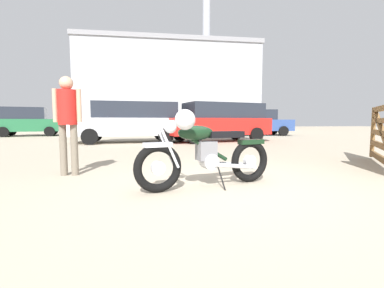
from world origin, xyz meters
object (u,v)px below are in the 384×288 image
at_px(vintage_motorcycle, 205,152).
at_px(red_hatchback_near, 28,121).
at_px(white_estate_far, 224,121).
at_px(bystander, 67,115).
at_px(pale_sedan_back, 220,121).
at_px(dark_sedan_left, 131,121).
at_px(silver_sedan_mid, 258,123).

distance_m(vintage_motorcycle, red_hatchback_near, 16.61).
height_order(vintage_motorcycle, white_estate_far, white_estate_far).
bearing_deg(white_estate_far, vintage_motorcycle, -101.85).
bearing_deg(red_hatchback_near, white_estate_far, -2.81).
xyz_separation_m(bystander, pale_sedan_back, (4.71, 6.88, -0.08)).
distance_m(vintage_motorcycle, pale_sedan_back, 8.55).
distance_m(dark_sedan_left, white_estate_far, 10.58).
bearing_deg(vintage_motorcycle, silver_sedan_mid, -131.53).
height_order(red_hatchback_near, white_estate_far, same).
bearing_deg(pale_sedan_back, silver_sedan_mid, -142.20).
height_order(silver_sedan_mid, red_hatchback_near, red_hatchback_near).
xyz_separation_m(pale_sedan_back, white_estate_far, (2.86, 8.30, -0.02)).
relative_size(vintage_motorcycle, bystander, 1.23).
distance_m(bystander, white_estate_far, 16.96).
height_order(vintage_motorcycle, bystander, bystander).
bearing_deg(white_estate_far, dark_sedan_left, -123.40).
distance_m(silver_sedan_mid, red_hatchback_near, 14.66).
xyz_separation_m(dark_sedan_left, white_estate_far, (6.81, 8.09, -0.02)).
xyz_separation_m(pale_sedan_back, red_hatchback_near, (-10.51, 6.50, -0.02)).
bearing_deg(pale_sedan_back, bystander, 44.34).
bearing_deg(white_estate_far, silver_sedan_mid, -65.49).
height_order(bystander, silver_sedan_mid, silver_sedan_mid).
height_order(pale_sedan_back, silver_sedan_mid, pale_sedan_back).
distance_m(pale_sedan_back, white_estate_far, 8.78).
height_order(vintage_motorcycle, dark_sedan_left, dark_sedan_left).
bearing_deg(bystander, silver_sedan_mid, -32.91).
height_order(bystander, red_hatchback_near, red_hatchback_near).
height_order(vintage_motorcycle, pale_sedan_back, pale_sedan_back).
xyz_separation_m(silver_sedan_mid, dark_sedan_left, (-7.98, -4.45, 0.10)).
relative_size(vintage_motorcycle, silver_sedan_mid, 0.47).
bearing_deg(silver_sedan_mid, dark_sedan_left, -144.24).
distance_m(pale_sedan_back, silver_sedan_mid, 6.16).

